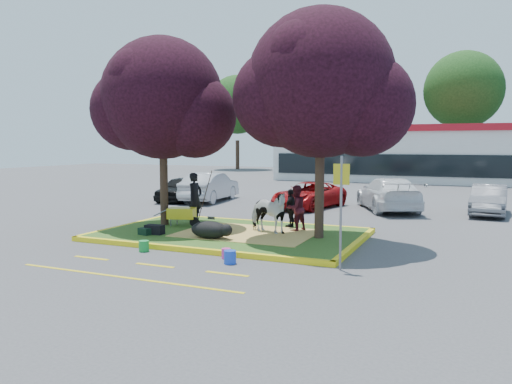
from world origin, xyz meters
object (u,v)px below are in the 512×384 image
at_px(bucket_pink, 226,253).
at_px(car_silver, 210,187).
at_px(handler, 195,198).
at_px(bucket_blue, 230,257).
at_px(cow, 268,212).
at_px(bucket_green, 144,246).
at_px(wheelbarrow, 182,213).
at_px(car_black, 181,189).
at_px(sign_post, 341,199).
at_px(calf, 210,230).

height_order(bucket_pink, car_silver, car_silver).
height_order(handler, bucket_blue, handler).
bearing_deg(cow, bucket_green, 160.71).
bearing_deg(wheelbarrow, bucket_blue, -61.75).
distance_m(car_black, car_silver, 1.56).
bearing_deg(bucket_pink, bucket_blue, -53.87).
xyz_separation_m(cow, bucket_blue, (0.44, -3.57, -0.66)).
distance_m(handler, bucket_blue, 5.77).
xyz_separation_m(cow, handler, (-3.15, 0.84, 0.23)).
bearing_deg(car_black, wheelbarrow, -63.73).
distance_m(handler, bucket_green, 4.28).
relative_size(cow, sign_post, 0.59).
bearing_deg(cow, car_black, 63.31).
relative_size(sign_post, bucket_green, 8.87).
xyz_separation_m(cow, bucket_green, (-2.39, -3.27, -0.67)).
distance_m(bucket_pink, car_black, 13.52).
bearing_deg(bucket_pink, wheelbarrow, 136.20).
xyz_separation_m(calf, sign_post, (4.39, -1.55, 1.28)).
relative_size(sign_post, bucket_blue, 8.14).
bearing_deg(bucket_pink, handler, 129.49).
relative_size(cow, bucket_pink, 6.05).
relative_size(bucket_green, car_silver, 0.07).
bearing_deg(cow, sign_post, -117.66).
relative_size(sign_post, car_black, 0.73).
relative_size(cow, bucket_green, 5.22).
height_order(handler, bucket_green, handler).
bearing_deg(bucket_pink, cow, 91.66).
relative_size(cow, wheelbarrow, 0.96).
relative_size(bucket_pink, bucket_blue, 0.79).
bearing_deg(bucket_pink, car_silver, 120.62).
height_order(bucket_green, bucket_blue, bucket_blue).
distance_m(bucket_green, bucket_blue, 2.85).
bearing_deg(calf, sign_post, -25.14).
distance_m(wheelbarrow, car_silver, 8.73).
height_order(bucket_pink, car_black, car_black).
xyz_separation_m(wheelbarrow, sign_post, (6.39, -3.21, 1.11)).
xyz_separation_m(handler, bucket_blue, (3.60, -4.42, -0.89)).
relative_size(handler, wheelbarrow, 1.09).
relative_size(cow, car_silver, 0.35).
height_order(sign_post, bucket_green, sign_post).
distance_m(handler, sign_post, 7.43).
height_order(wheelbarrow, bucket_green, wheelbarrow).
distance_m(handler, car_silver, 8.12).
bearing_deg(bucket_pink, car_black, 127.09).
distance_m(calf, bucket_green, 2.09).
bearing_deg(handler, wheelbarrow, 178.98).
distance_m(bucket_blue, car_silver, 13.72).
distance_m(calf, sign_post, 4.83).
height_order(cow, sign_post, sign_post).
xyz_separation_m(sign_post, car_black, (-11.18, 10.77, -1.06)).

